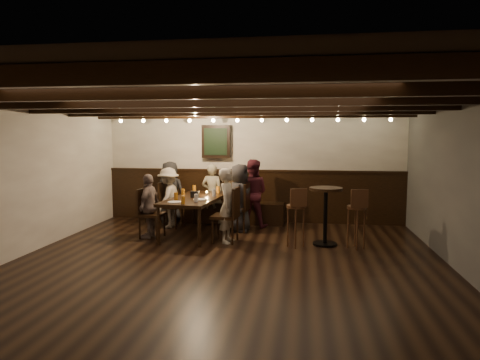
% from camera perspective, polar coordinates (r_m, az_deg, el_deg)
% --- Properties ---
extents(room, '(7.00, 7.00, 7.00)m').
position_cam_1_polar(room, '(8.15, -1.33, 0.25)').
color(room, black).
rests_on(room, ground).
extents(dining_table, '(1.02, 1.98, 0.72)m').
position_cam_1_polar(dining_table, '(8.18, -5.90, -2.70)').
color(dining_table, black).
rests_on(dining_table, floor).
extents(chair_left_near, '(0.46, 0.46, 0.93)m').
position_cam_1_polar(chair_left_near, '(8.91, -9.30, -4.45)').
color(chair_left_near, black).
rests_on(chair_left_near, floor).
extents(chair_left_far, '(0.45, 0.45, 0.91)m').
position_cam_1_polar(chair_left_far, '(8.11, -11.76, -5.60)').
color(chair_left_far, black).
rests_on(chair_left_far, floor).
extents(chair_right_near, '(0.47, 0.47, 0.95)m').
position_cam_1_polar(chair_right_near, '(8.46, -0.24, -4.89)').
color(chair_right_near, black).
rests_on(chair_right_near, floor).
extents(chair_right_far, '(0.48, 0.48, 0.97)m').
position_cam_1_polar(chair_right_far, '(7.61, -1.85, -6.08)').
color(chair_right_far, black).
rests_on(chair_right_far, floor).
extents(person_bench_left, '(0.68, 0.48, 1.33)m').
position_cam_1_polar(person_bench_left, '(9.33, -9.29, -1.62)').
color(person_bench_left, black).
rests_on(person_bench_left, floor).
extents(person_bench_centre, '(0.49, 0.35, 1.28)m').
position_cam_1_polar(person_bench_centre, '(9.17, -3.73, -1.83)').
color(person_bench_centre, gray).
rests_on(person_bench_centre, floor).
extents(person_bench_right, '(0.72, 0.59, 1.40)m').
position_cam_1_polar(person_bench_right, '(8.79, 1.60, -1.78)').
color(person_bench_right, '#541C29').
rests_on(person_bench_right, floor).
extents(person_left_near, '(0.53, 0.83, 1.23)m').
position_cam_1_polar(person_left_near, '(8.87, -9.51, -2.33)').
color(person_left_near, gray).
rests_on(person_left_near, floor).
extents(person_left_far, '(0.35, 0.72, 1.19)m').
position_cam_1_polar(person_left_far, '(8.06, -12.01, -3.39)').
color(person_left_far, slate).
rests_on(person_left_far, floor).
extents(person_right_near, '(0.48, 0.68, 1.33)m').
position_cam_1_polar(person_right_near, '(8.39, -0.04, -2.39)').
color(person_right_near, '#272729').
rests_on(person_right_near, floor).
extents(person_right_far, '(0.36, 0.51, 1.32)m').
position_cam_1_polar(person_right_far, '(7.53, -1.64, -3.41)').
color(person_right_far, '#B8B29C').
rests_on(person_right_far, floor).
extents(pint_a, '(0.07, 0.07, 0.14)m').
position_cam_1_polar(pint_a, '(8.91, -6.12, -1.15)').
color(pint_a, '#BF7219').
rests_on(pint_a, dining_table).
extents(pint_b, '(0.07, 0.07, 0.14)m').
position_cam_1_polar(pint_b, '(8.70, -2.94, -1.30)').
color(pint_b, '#BF7219').
rests_on(pint_b, dining_table).
extents(pint_c, '(0.07, 0.07, 0.14)m').
position_cam_1_polar(pint_c, '(8.36, -7.63, -1.64)').
color(pint_c, '#BF7219').
rests_on(pint_c, dining_table).
extents(pint_d, '(0.07, 0.07, 0.14)m').
position_cam_1_polar(pint_d, '(8.26, -3.49, -1.69)').
color(pint_d, silver).
rests_on(pint_d, dining_table).
extents(pint_e, '(0.07, 0.07, 0.14)m').
position_cam_1_polar(pint_e, '(7.82, -8.53, -2.18)').
color(pint_e, '#BF7219').
rests_on(pint_e, dining_table).
extents(pint_f, '(0.07, 0.07, 0.14)m').
position_cam_1_polar(pint_f, '(7.58, -5.86, -2.40)').
color(pint_f, silver).
rests_on(pint_f, dining_table).
extents(pint_g, '(0.07, 0.07, 0.14)m').
position_cam_1_polar(pint_g, '(7.40, -7.60, -2.63)').
color(pint_g, '#BF7219').
rests_on(pint_g, dining_table).
extents(plate_near, '(0.24, 0.24, 0.01)m').
position_cam_1_polar(plate_near, '(7.58, -8.74, -2.93)').
color(plate_near, white).
rests_on(plate_near, dining_table).
extents(plate_far, '(0.24, 0.24, 0.01)m').
position_cam_1_polar(plate_far, '(7.83, -5.39, -2.59)').
color(plate_far, white).
rests_on(plate_far, dining_table).
extents(condiment_caddy, '(0.15, 0.10, 0.12)m').
position_cam_1_polar(condiment_caddy, '(8.12, -6.03, -1.92)').
color(condiment_caddy, black).
rests_on(condiment_caddy, dining_table).
extents(candle, '(0.05, 0.05, 0.05)m').
position_cam_1_polar(candle, '(8.41, -4.46, -1.87)').
color(candle, beige).
rests_on(candle, dining_table).
extents(high_top_table, '(0.56, 0.56, 1.00)m').
position_cam_1_polar(high_top_table, '(7.48, 11.34, -3.60)').
color(high_top_table, black).
rests_on(high_top_table, floor).
extents(bar_stool_left, '(0.34, 0.36, 1.02)m').
position_cam_1_polar(bar_stool_left, '(7.32, 7.45, -5.98)').
color(bar_stool_left, '#392512').
rests_on(bar_stool_left, floor).
extents(bar_stool_right, '(0.33, 0.34, 1.02)m').
position_cam_1_polar(bar_stool_right, '(7.42, 15.24, -5.97)').
color(bar_stool_right, '#392512').
rests_on(bar_stool_right, floor).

